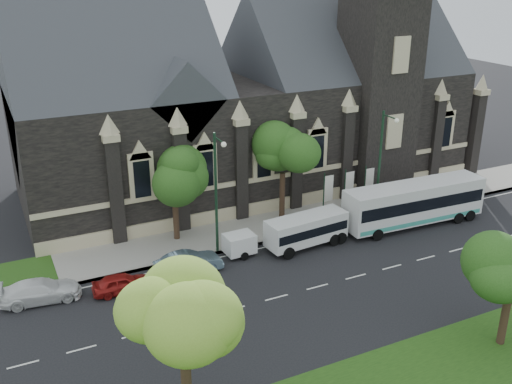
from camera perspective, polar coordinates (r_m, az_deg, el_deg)
ground at (r=38.48m, az=6.03°, el=-9.21°), size 160.00×160.00×0.00m
sidewalk at (r=45.79m, az=-0.19°, el=-3.67°), size 80.00×5.00×0.15m
museum at (r=53.22m, az=0.45°, el=9.18°), size 40.00×17.70×29.90m
tree_park_near at (r=23.99m, az=-6.81°, el=-12.02°), size 4.42×4.42×8.56m
tree_walk_right at (r=46.06m, az=2.76°, el=4.13°), size 4.08×4.08×7.80m
tree_walk_left at (r=42.71m, az=-7.94°, el=2.41°), size 3.91×3.91×7.64m
street_lamp_near at (r=47.00m, az=12.18°, el=3.12°), size 0.36×1.88×9.00m
street_lamp_mid at (r=40.29m, az=-3.84°, el=0.43°), size 0.36×1.88×9.00m
banner_flag_left at (r=47.32m, az=6.95°, el=0.07°), size 0.90×0.10×4.00m
banner_flag_center at (r=48.37m, az=8.95°, el=0.45°), size 0.90×0.10×4.00m
banner_flag_right at (r=49.48m, az=10.87°, el=0.81°), size 0.90×0.10×4.00m
tour_coach at (r=47.68m, az=15.23°, el=-1.03°), size 12.02×3.16×3.48m
shuttle_bus at (r=42.89m, az=4.98°, el=-3.62°), size 6.42×2.73×2.42m
box_trailer at (r=41.69m, az=-1.63°, el=-5.07°), size 3.07×1.80×1.63m
sedan at (r=39.71m, az=-6.61°, el=-6.94°), size 4.61×1.72×1.50m
car_far_red at (r=38.38m, az=-12.99°, el=-8.68°), size 3.79×1.71×1.26m
car_far_white at (r=38.85m, az=-20.33°, el=-9.05°), size 5.02×2.46×1.41m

